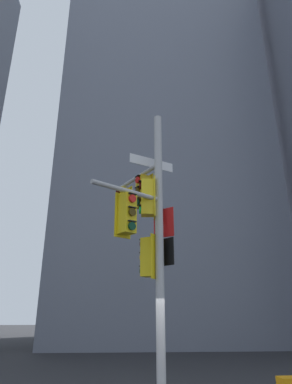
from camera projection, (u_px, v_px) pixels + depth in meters
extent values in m
cube|color=slate|center=(157.00, 83.00, 35.93)|extent=(16.54, 16.54, 51.47)
cylinder|color=#B2B2B5|center=(159.00, 244.00, 8.57)|extent=(0.22, 0.22, 7.69)
cylinder|color=#B2B2B5|center=(138.00, 177.00, 10.25)|extent=(1.21, 2.03, 0.12)
cylinder|color=#B2B2B5|center=(128.00, 191.00, 8.36)|extent=(1.78, 1.34, 0.12)
cube|color=gold|center=(149.00, 193.00, 9.87)|extent=(0.26, 0.43, 1.14)
cube|color=gold|center=(143.00, 192.00, 9.77)|extent=(0.46, 0.46, 1.00)
cylinder|color=red|center=(138.00, 180.00, 9.79)|extent=(0.15, 0.20, 0.20)
cube|color=black|center=(138.00, 176.00, 9.83)|extent=(0.17, 0.23, 0.02)
cylinder|color=#3C2C06|center=(138.00, 191.00, 9.67)|extent=(0.15, 0.20, 0.20)
cube|color=black|center=(137.00, 187.00, 9.71)|extent=(0.17, 0.23, 0.02)
cylinder|color=#06311C|center=(137.00, 202.00, 9.55)|extent=(0.15, 0.20, 0.20)
cube|color=black|center=(137.00, 198.00, 9.59)|extent=(0.17, 0.23, 0.02)
cube|color=yellow|center=(128.00, 204.00, 10.85)|extent=(0.26, 0.43, 1.14)
cube|color=yellow|center=(123.00, 203.00, 10.75)|extent=(0.46, 0.46, 1.00)
cylinder|color=#360605|center=(118.00, 192.00, 10.77)|extent=(0.15, 0.20, 0.20)
cube|color=black|center=(118.00, 189.00, 10.81)|extent=(0.17, 0.23, 0.02)
cylinder|color=#3C2C06|center=(118.00, 202.00, 10.65)|extent=(0.15, 0.20, 0.20)
cube|color=black|center=(118.00, 199.00, 10.69)|extent=(0.17, 0.23, 0.02)
cylinder|color=#19C672|center=(117.00, 213.00, 10.53)|extent=(0.15, 0.20, 0.20)
cube|color=black|center=(117.00, 209.00, 10.57)|extent=(0.17, 0.23, 0.02)
cube|color=yellow|center=(123.00, 215.00, 8.29)|extent=(0.41, 0.31, 1.14)
cube|color=yellow|center=(127.00, 214.00, 8.15)|extent=(0.47, 0.47, 1.00)
cylinder|color=red|center=(132.00, 198.00, 8.13)|extent=(0.20, 0.17, 0.20)
cube|color=black|center=(133.00, 194.00, 8.17)|extent=(0.22, 0.19, 0.02)
cylinder|color=#3C2C06|center=(132.00, 212.00, 8.01)|extent=(0.20, 0.17, 0.20)
cube|color=black|center=(132.00, 207.00, 8.05)|extent=(0.22, 0.19, 0.02)
cylinder|color=#06311C|center=(132.00, 226.00, 7.89)|extent=(0.20, 0.17, 0.20)
cube|color=black|center=(132.00, 221.00, 7.93)|extent=(0.22, 0.19, 0.02)
cube|color=yellow|center=(154.00, 198.00, 9.01)|extent=(0.05, 0.48, 1.14)
cube|color=yellow|center=(147.00, 198.00, 9.00)|extent=(0.35, 0.35, 1.00)
cylinder|color=#360605|center=(140.00, 186.00, 9.12)|extent=(0.07, 0.20, 0.20)
cube|color=black|center=(140.00, 182.00, 9.16)|extent=(0.08, 0.22, 0.02)
cylinder|color=#3C2C06|center=(140.00, 198.00, 9.00)|extent=(0.07, 0.20, 0.20)
cube|color=black|center=(140.00, 194.00, 9.04)|extent=(0.08, 0.22, 0.02)
cylinder|color=#19C672|center=(140.00, 210.00, 8.88)|extent=(0.07, 0.20, 0.20)
cube|color=black|center=(140.00, 206.00, 8.92)|extent=(0.08, 0.22, 0.02)
cube|color=yellow|center=(155.00, 257.00, 8.52)|extent=(0.29, 0.42, 1.14)
cube|color=yellow|center=(149.00, 257.00, 8.61)|extent=(0.47, 0.47, 1.00)
cylinder|color=#360605|center=(142.00, 245.00, 8.82)|extent=(0.16, 0.20, 0.20)
cube|color=black|center=(142.00, 240.00, 8.86)|extent=(0.18, 0.22, 0.02)
cylinder|color=yellow|center=(142.00, 258.00, 8.70)|extent=(0.16, 0.20, 0.20)
cube|color=black|center=(142.00, 253.00, 8.74)|extent=(0.18, 0.22, 0.02)
cylinder|color=#06311C|center=(142.00, 271.00, 8.58)|extent=(0.16, 0.20, 0.20)
cube|color=black|center=(142.00, 267.00, 8.62)|extent=(0.18, 0.22, 0.02)
cube|color=white|center=(152.00, 163.00, 9.71)|extent=(1.32, 0.67, 0.28)
cube|color=#19479E|center=(152.00, 163.00, 9.71)|extent=(1.28, 0.65, 0.24)
cube|color=red|center=(164.00, 223.00, 8.95)|extent=(0.50, 0.42, 0.80)
cube|color=white|center=(164.00, 223.00, 8.95)|extent=(0.47, 0.39, 0.76)
cube|color=black|center=(165.00, 252.00, 8.65)|extent=(0.39, 0.47, 0.72)
cube|color=white|center=(165.00, 252.00, 8.65)|extent=(0.36, 0.44, 0.68)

